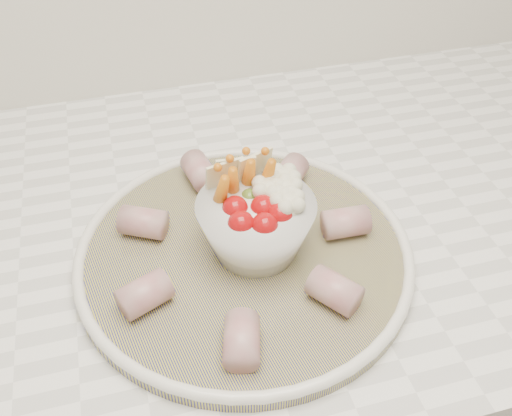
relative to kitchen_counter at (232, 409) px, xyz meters
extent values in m
cube|color=beige|center=(0.00, 0.00, -0.02)|extent=(2.00, 0.60, 0.88)
cube|color=white|center=(0.00, 0.00, 0.44)|extent=(2.04, 0.62, 0.04)
cylinder|color=navy|center=(0.01, -0.08, 0.47)|extent=(0.41, 0.41, 0.01)
torus|color=white|center=(0.01, -0.08, 0.47)|extent=(0.36, 0.36, 0.01)
sphere|color=#A90A0D|center=(0.00, -0.11, 0.54)|extent=(0.03, 0.03, 0.03)
sphere|color=#A90A0D|center=(0.02, -0.11, 0.54)|extent=(0.03, 0.03, 0.03)
sphere|color=#A90A0D|center=(0.04, -0.10, 0.54)|extent=(0.03, 0.03, 0.03)
sphere|color=#A90A0D|center=(0.00, -0.08, 0.54)|extent=(0.03, 0.03, 0.03)
sphere|color=#A90A0D|center=(0.03, -0.09, 0.54)|extent=(0.03, 0.03, 0.03)
sphere|color=#A90A0D|center=(0.04, -0.09, 0.54)|extent=(0.03, 0.03, 0.03)
sphere|color=#507326|center=(0.02, -0.07, 0.53)|extent=(0.02, 0.02, 0.02)
cone|color=#CB6A13|center=(0.00, -0.06, 0.54)|extent=(0.02, 0.04, 0.06)
cone|color=#CB6A13|center=(0.02, -0.05, 0.54)|extent=(0.02, 0.04, 0.06)
cone|color=#CB6A13|center=(0.04, -0.06, 0.54)|extent=(0.02, 0.04, 0.06)
cone|color=#CB6A13|center=(-0.01, -0.07, 0.54)|extent=(0.03, 0.04, 0.06)
sphere|color=silver|center=(0.05, -0.08, 0.54)|extent=(0.03, 0.03, 0.03)
sphere|color=silver|center=(0.05, -0.10, 0.54)|extent=(0.03, 0.03, 0.03)
sphere|color=silver|center=(0.06, -0.06, 0.54)|extent=(0.03, 0.03, 0.03)
sphere|color=silver|center=(0.04, -0.07, 0.54)|extent=(0.03, 0.03, 0.03)
cube|color=beige|center=(0.01, -0.04, 0.55)|extent=(0.04, 0.01, 0.04)
cube|color=beige|center=(0.03, -0.04, 0.55)|extent=(0.04, 0.02, 0.04)
cube|color=beige|center=(0.00, -0.05, 0.55)|extent=(0.04, 0.02, 0.04)
cylinder|color=#A44B54|center=(0.12, -0.09, 0.49)|extent=(0.05, 0.03, 0.03)
cylinder|color=#A44B54|center=(0.09, 0.01, 0.49)|extent=(0.06, 0.06, 0.03)
cylinder|color=#A44B54|center=(-0.01, 0.04, 0.49)|extent=(0.04, 0.05, 0.03)
cylinder|color=#A44B54|center=(-0.09, -0.03, 0.49)|extent=(0.06, 0.05, 0.03)
cylinder|color=#A44B54|center=(-0.10, -0.13, 0.49)|extent=(0.06, 0.05, 0.03)
cylinder|color=#A44B54|center=(-0.03, -0.20, 0.49)|extent=(0.04, 0.05, 0.03)
cylinder|color=#A44B54|center=(0.07, -0.17, 0.49)|extent=(0.05, 0.06, 0.03)
camera|label=1|loc=(-0.09, -0.49, 0.91)|focal=40.00mm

